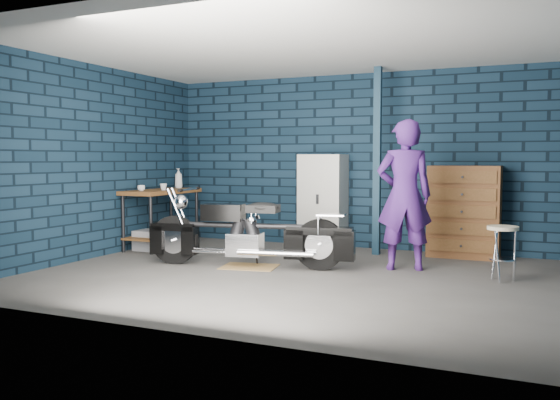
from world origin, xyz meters
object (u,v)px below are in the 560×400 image
at_px(workbench, 162,219).
at_px(shop_stool, 502,254).
at_px(motorcycle, 249,228).
at_px(person, 404,195).
at_px(storage_bin, 152,240).
at_px(locker, 323,201).
at_px(tool_chest, 464,212).

height_order(workbench, shop_stool, workbench).
height_order(motorcycle, person, person).
bearing_deg(workbench, shop_stool, -6.16).
relative_size(storage_bin, locker, 0.34).
distance_m(locker, shop_stool, 3.16).
height_order(person, tool_chest, person).
bearing_deg(motorcycle, shop_stool, -3.47).
relative_size(motorcycle, shop_stool, 3.64).
bearing_deg(locker, workbench, -156.33).
bearing_deg(tool_chest, person, -113.66).
relative_size(motorcycle, person, 1.22).
height_order(storage_bin, shop_stool, shop_stool).
distance_m(storage_bin, locker, 2.69).
bearing_deg(person, workbench, -23.91).
distance_m(workbench, person, 3.89).
distance_m(storage_bin, tool_chest, 4.61).
bearing_deg(tool_chest, locker, 180.00).
bearing_deg(motorcycle, tool_chest, 28.02).
bearing_deg(locker, motorcycle, -98.77).
bearing_deg(tool_chest, workbench, -167.14).
bearing_deg(workbench, locker, 23.67).
bearing_deg(person, storage_bin, -19.63).
bearing_deg(shop_stool, motorcycle, -172.81).
bearing_deg(workbench, storage_bin, -86.03).
xyz_separation_m(person, locker, (-1.55, 1.30, -0.21)).
distance_m(motorcycle, locker, 1.97).
xyz_separation_m(locker, tool_chest, (2.12, 0.00, -0.08)).
xyz_separation_m(storage_bin, locker, (2.28, 1.30, 0.58)).
bearing_deg(storage_bin, tool_chest, 16.43).
bearing_deg(storage_bin, shop_stool, -2.91).
relative_size(tool_chest, shop_stool, 2.05).
distance_m(motorcycle, person, 2.00).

